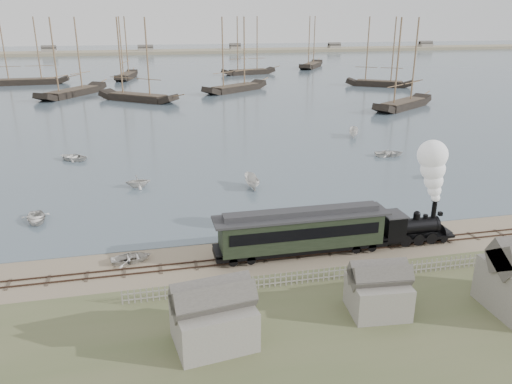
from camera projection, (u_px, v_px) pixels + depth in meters
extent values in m
plane|color=gray|center=(300.00, 244.00, 46.77)|extent=(600.00, 600.00, 0.00)
cube|color=#41545D|center=(174.00, 68.00, 202.97)|extent=(600.00, 336.00, 0.06)
cube|color=#3E2B22|center=(309.00, 255.00, 44.44)|extent=(120.00, 0.08, 0.12)
cube|color=#3E2B22|center=(305.00, 250.00, 45.36)|extent=(120.00, 0.08, 0.12)
cube|color=#3E3328|center=(307.00, 253.00, 44.92)|extent=(120.00, 1.80, 0.06)
cube|color=tan|center=(164.00, 54.00, 276.49)|extent=(500.00, 20.00, 1.80)
cube|color=black|center=(416.00, 235.00, 46.94)|extent=(6.84, 2.01, 0.25)
cylinder|color=black|center=(414.00, 226.00, 46.51)|extent=(4.23, 1.51, 1.51)
cube|color=black|center=(392.00, 226.00, 45.99)|extent=(1.81, 2.21, 2.32)
cube|color=#2F2F32|center=(393.00, 214.00, 45.58)|extent=(2.01, 2.42, 0.12)
cylinder|color=black|center=(434.00, 211.00, 46.46)|extent=(0.44, 0.44, 1.61)
sphere|color=black|center=(417.00, 214.00, 46.16)|extent=(0.64, 0.64, 0.64)
cone|color=black|center=(447.00, 233.00, 47.64)|extent=(1.41, 2.01, 2.01)
cube|color=black|center=(440.00, 214.00, 46.72)|extent=(0.35, 0.35, 0.35)
cube|color=black|center=(301.00, 247.00, 44.55)|extent=(15.61, 2.56, 0.39)
cube|color=black|center=(301.00, 231.00, 44.03)|extent=(14.49, 2.79, 2.79)
cube|color=black|center=(306.00, 234.00, 42.63)|extent=(13.38, 0.06, 1.00)
cube|color=black|center=(297.00, 222.00, 45.23)|extent=(13.38, 0.06, 1.00)
cube|color=#2F2F32|center=(302.00, 215.00, 43.54)|extent=(15.61, 3.01, 0.20)
cube|color=#2F2F32|center=(302.00, 212.00, 43.43)|extent=(13.93, 1.34, 0.50)
imported|color=silver|center=(131.00, 258.00, 43.39)|extent=(3.02, 3.85, 0.72)
imported|color=silver|center=(36.00, 218.00, 51.59)|extent=(4.45, 3.57, 0.82)
imported|color=silver|center=(138.00, 181.00, 61.79)|extent=(2.82, 3.21, 1.61)
imported|color=silver|center=(252.00, 182.00, 61.67)|extent=(4.02, 1.59, 1.54)
imported|color=silver|center=(389.00, 153.00, 75.62)|extent=(3.54, 4.65, 0.90)
imported|color=silver|center=(432.00, 173.00, 65.49)|extent=(3.41, 3.49, 1.40)
imported|color=silver|center=(353.00, 132.00, 87.44)|extent=(4.29, 3.02, 1.56)
imported|color=silver|center=(72.00, 157.00, 73.62)|extent=(5.17, 5.44, 0.92)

